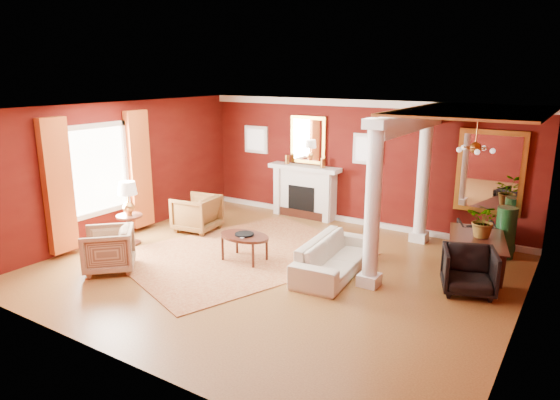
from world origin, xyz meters
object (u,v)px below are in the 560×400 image
Objects in this scene: armchair_leopard at (197,211)px; side_table at (128,203)px; coffee_table at (244,237)px; sofa at (335,251)px; armchair_stripe at (108,248)px; dining_table at (479,245)px.

armchair_leopard is 0.67× the size of side_table.
sofa is at bearing 12.80° from coffee_table.
sofa is 4.07m from armchair_stripe.
sofa is at bearing 112.84° from dining_table.
armchair_leopard is at bearing 86.46° from dining_table.
side_table is (-4.30, -0.89, 0.46)m from sofa.
armchair_stripe is 6.70m from dining_table.
armchair_leopard is 5.94m from dining_table.
side_table reaches higher than coffee_table.
side_table is (-0.57, -1.43, 0.43)m from armchair_leopard.
sofa is 2.63m from dining_table.
side_table is at bearing 169.04° from armchair_stripe.
coffee_table is (-1.70, -0.39, 0.05)m from sofa.
side_table is at bearing 97.44° from dining_table.
armchair_stripe is 0.51× the size of dining_table.
coffee_table is 0.76× the size of side_table.
armchair_stripe is 0.65× the size of side_table.
armchair_leopard reaches higher than coffee_table.
coffee_table is at bearing 58.60° from armchair_leopard.
armchair_leopard is at bearing 155.50° from coffee_table.
dining_table reaches higher than armchair_leopard.
armchair_stripe reaches higher than sofa.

